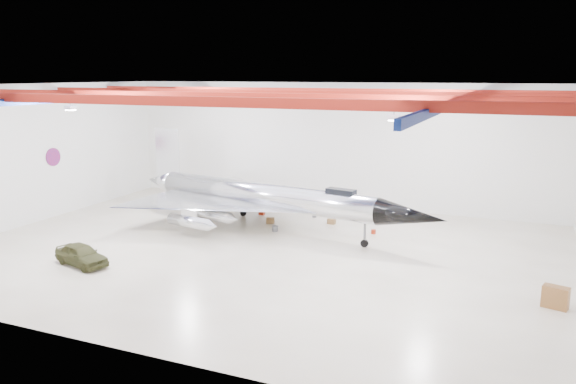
% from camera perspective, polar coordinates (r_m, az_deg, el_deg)
% --- Properties ---
extents(floor, '(40.00, 40.00, 0.00)m').
position_cam_1_polar(floor, '(38.27, -2.75, -5.95)').
color(floor, '#B8AA92').
rests_on(floor, ground).
extents(wall_back, '(40.00, 0.00, 40.00)m').
position_cam_1_polar(wall_back, '(50.76, 4.52, 4.82)').
color(wall_back, silver).
rests_on(wall_back, floor).
extents(wall_left, '(0.00, 30.00, 30.00)m').
position_cam_1_polar(wall_left, '(48.96, -24.50, 3.53)').
color(wall_left, silver).
rests_on(wall_left, floor).
extents(ceiling, '(40.00, 40.00, 0.00)m').
position_cam_1_polar(ceiling, '(36.44, -2.92, 10.75)').
color(ceiling, '#0A0F38').
rests_on(ceiling, wall_back).
extents(ceiling_structure, '(39.50, 29.50, 1.08)m').
position_cam_1_polar(ceiling_structure, '(36.46, -2.91, 9.69)').
color(ceiling_structure, maroon).
rests_on(ceiling_structure, ceiling).
extents(wall_roundel, '(0.10, 1.50, 1.50)m').
position_cam_1_polar(wall_roundel, '(50.34, -22.75, 3.30)').
color(wall_roundel, '#B21414').
rests_on(wall_roundel, wall_left).
extents(jet_aircraft, '(26.45, 17.58, 7.25)m').
position_cam_1_polar(jet_aircraft, '(42.89, -2.57, -0.70)').
color(jet_aircraft, silver).
rests_on(jet_aircraft, floor).
extents(jeep, '(4.30, 2.59, 1.37)m').
position_cam_1_polar(jeep, '(37.46, -20.24, -5.99)').
color(jeep, '#3A3C1E').
rests_on(jeep, floor).
extents(desk, '(1.38, 0.94, 1.15)m').
position_cam_1_polar(desk, '(32.11, 25.53, -9.62)').
color(desk, brown).
rests_on(desk, floor).
extents(crate_ply, '(0.56, 0.46, 0.38)m').
position_cam_1_polar(crate_ply, '(44.58, -8.16, -3.22)').
color(crate_ply, olive).
rests_on(crate_ply, floor).
extents(toolbox_red, '(0.46, 0.37, 0.32)m').
position_cam_1_polar(toolbox_red, '(47.72, -2.68, -2.14)').
color(toolbox_red, '#9D250F').
rests_on(toolbox_red, floor).
extents(engine_drum, '(0.54, 0.54, 0.41)m').
position_cam_1_polar(engine_drum, '(42.72, -1.33, -3.74)').
color(engine_drum, '#59595B').
rests_on(engine_drum, floor).
extents(parts_bin, '(0.62, 0.52, 0.41)m').
position_cam_1_polar(parts_bin, '(44.93, 4.44, -2.99)').
color(parts_bin, olive).
rests_on(parts_bin, floor).
extents(crate_small, '(0.51, 0.44, 0.30)m').
position_cam_1_polar(crate_small, '(49.46, -7.89, -1.74)').
color(crate_small, '#59595B').
rests_on(crate_small, floor).
extents(tool_chest, '(0.38, 0.38, 0.32)m').
position_cam_1_polar(tool_chest, '(42.55, 8.68, -4.00)').
color(tool_chest, '#9D250F').
rests_on(tool_chest, floor).
extents(oil_barrel, '(0.74, 0.65, 0.44)m').
position_cam_1_polar(oil_barrel, '(45.02, -1.80, -2.91)').
color(oil_barrel, olive).
rests_on(oil_barrel, floor).
extents(spares_box, '(0.37, 0.37, 0.31)m').
position_cam_1_polar(spares_box, '(46.87, 2.68, -2.40)').
color(spares_box, '#59595B').
rests_on(spares_box, floor).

